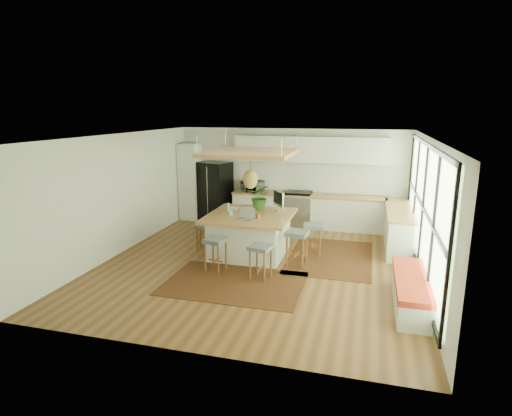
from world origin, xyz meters
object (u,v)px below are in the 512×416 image
(stool_near_left, at_px, (216,254))
(stool_near_right, at_px, (261,261))
(stool_left_side, at_px, (205,235))
(microwave, at_px, (253,185))
(island_plant, at_px, (260,199))
(monitor, at_px, (278,200))
(island, at_px, (250,234))
(laptop, at_px, (245,214))
(stool_right_front, at_px, (297,249))
(fridge, at_px, (215,190))
(stool_right_back, at_px, (313,240))

(stool_near_left, bearing_deg, stool_near_right, -10.00)
(stool_left_side, xyz_separation_m, microwave, (0.44, 2.58, 0.77))
(island_plant, bearing_deg, monitor, -10.29)
(stool_left_side, height_order, monitor, monitor)
(monitor, bearing_deg, stool_near_left, -67.45)
(island, xyz_separation_m, laptop, (0.01, -0.44, 0.58))
(stool_right_front, bearing_deg, stool_near_right, -121.45)
(fridge, bearing_deg, microwave, 17.10)
(island, distance_m, stool_right_back, 1.42)
(island, distance_m, stool_right_front, 1.22)
(laptop, bearing_deg, stool_left_side, 169.76)
(stool_right_back, xyz_separation_m, laptop, (-1.36, -0.76, 0.70))
(microwave, bearing_deg, stool_left_side, -82.64)
(fridge, xyz_separation_m, stool_right_back, (3.19, -2.30, -0.57))
(stool_right_front, bearing_deg, stool_near_left, -154.85)
(stool_near_right, height_order, monitor, monitor)
(stool_near_left, xyz_separation_m, microwave, (-0.27, 3.73, 0.77))
(fridge, relative_size, island_plant, 2.86)
(stool_right_front, relative_size, stool_left_side, 1.18)
(island, bearing_deg, island_plant, 80.27)
(microwave, bearing_deg, island_plant, -52.63)
(stool_left_side, bearing_deg, fridge, 105.26)
(stool_right_front, relative_size, microwave, 1.28)
(island, xyz_separation_m, stool_near_right, (0.59, -1.32, -0.11))
(fridge, distance_m, monitor, 3.20)
(stool_right_front, distance_m, stool_right_back, 0.77)
(stool_near_left, bearing_deg, stool_right_back, 39.47)
(island_plant, bearing_deg, fridge, 132.71)
(island_plant, bearing_deg, stool_right_front, -42.55)
(island_plant, bearing_deg, laptop, -94.60)
(island, bearing_deg, stool_right_front, -19.96)
(stool_near_left, relative_size, stool_near_right, 1.01)
(stool_near_right, distance_m, island_plant, 2.10)
(stool_right_back, height_order, island_plant, island_plant)
(monitor, bearing_deg, island_plant, -137.29)
(stool_near_right, xyz_separation_m, stool_right_back, (0.78, 1.64, 0.00))
(stool_right_front, xyz_separation_m, stool_left_side, (-2.25, 0.42, 0.00))
(fridge, xyz_separation_m, stool_near_left, (1.41, -3.76, -0.57))
(microwave, bearing_deg, laptop, -60.41)
(stool_right_back, xyz_separation_m, island_plant, (-1.28, 0.23, 0.81))
(island, height_order, stool_near_right, island)
(stool_right_back, relative_size, island_plant, 1.18)
(stool_right_back, bearing_deg, laptop, -150.76)
(island_plant, bearing_deg, stool_left_side, -155.70)
(monitor, relative_size, island_plant, 0.85)
(stool_left_side, relative_size, island_plant, 1.05)
(stool_right_front, height_order, monitor, monitor)
(stool_right_front, bearing_deg, island_plant, 137.45)
(island, relative_size, stool_right_front, 2.48)
(fridge, xyz_separation_m, stool_left_side, (0.71, -2.61, -0.57))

